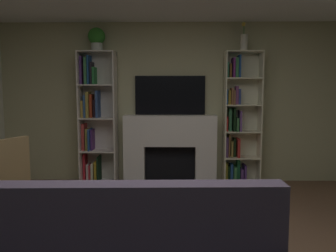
% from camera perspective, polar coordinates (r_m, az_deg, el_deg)
% --- Properties ---
extents(wall_back_accent, '(5.47, 0.06, 2.50)m').
position_cam_1_polar(wall_back_accent, '(5.52, 0.36, 3.84)').
color(wall_back_accent, tan).
rests_on(wall_back_accent, ground_plane).
extents(fireplace, '(1.54, 0.56, 1.07)m').
position_cam_1_polar(fireplace, '(5.43, 0.33, -3.42)').
color(fireplace, white).
rests_on(fireplace, ground_plane).
extents(tv, '(1.09, 0.06, 0.61)m').
position_cam_1_polar(tv, '(5.46, 0.35, 5.07)').
color(tv, black).
rests_on(tv, fireplace).
extents(bookshelf_left, '(0.56, 0.33, 2.04)m').
position_cam_1_polar(bookshelf_left, '(5.53, -12.00, 1.11)').
color(bookshelf_left, silver).
rests_on(bookshelf_left, ground_plane).
extents(bookshelf_right, '(0.56, 0.29, 2.04)m').
position_cam_1_polar(bookshelf_right, '(5.49, 11.46, 0.61)').
color(bookshelf_right, beige).
rests_on(bookshelf_right, ground_plane).
extents(potted_plant, '(0.26, 0.26, 0.35)m').
position_cam_1_polar(potted_plant, '(5.52, -11.69, 13.99)').
color(potted_plant, beige).
rests_on(potted_plant, bookshelf_left).
extents(vase_with_flowers, '(0.11, 0.11, 0.43)m').
position_cam_1_polar(vase_with_flowers, '(5.48, 12.41, 13.51)').
color(vase_with_flowers, beige).
rests_on(vase_with_flowers, bookshelf_right).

